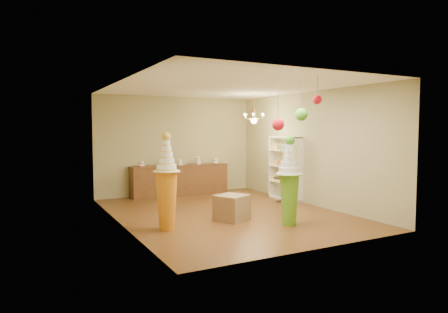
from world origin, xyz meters
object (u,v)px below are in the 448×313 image
pedestal_green (289,188)px  round_table (283,186)px  sideboard (180,179)px  pedestal_orange (167,192)px

pedestal_green → round_table: pedestal_green is taller
pedestal_green → sideboard: (-0.61, 4.64, -0.31)m
pedestal_orange → sideboard: size_ratio=0.64×
sideboard → round_table: sideboard is taller
pedestal_green → round_table: 2.72m
pedestal_green → sideboard: bearing=97.5°
pedestal_green → sideboard: 4.69m
pedestal_green → pedestal_orange: bearing=160.9°
round_table → pedestal_green: bearing=-123.5°
sideboard → round_table: bearing=-48.7°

